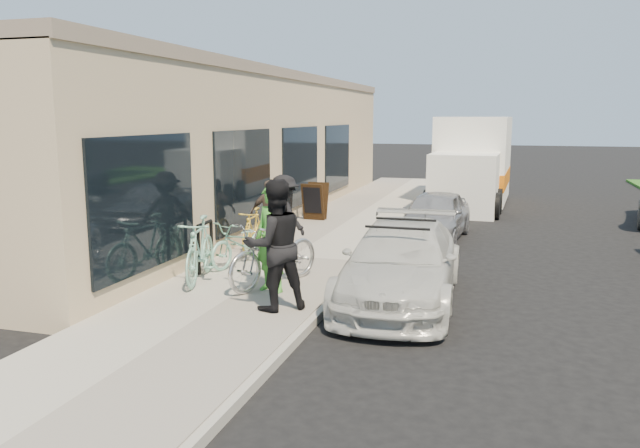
# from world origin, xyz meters

# --- Properties ---
(ground) EXTENTS (120.00, 120.00, 0.00)m
(ground) POSITION_xyz_m (0.00, 0.00, 0.00)
(ground) COLOR black
(ground) RESTS_ON ground
(sidewalk) EXTENTS (3.00, 34.00, 0.15)m
(sidewalk) POSITION_xyz_m (-2.00, 3.00, 0.07)
(sidewalk) COLOR #A19C90
(sidewalk) RESTS_ON ground
(curb) EXTENTS (0.12, 34.00, 0.13)m
(curb) POSITION_xyz_m (-0.45, 3.00, 0.07)
(curb) COLOR #9B978D
(curb) RESTS_ON ground
(storefront) EXTENTS (3.60, 20.00, 4.22)m
(storefront) POSITION_xyz_m (-5.24, 7.99, 2.12)
(storefront) COLOR tan
(storefront) RESTS_ON ground
(bike_rack) EXTENTS (0.10, 0.66, 0.93)m
(bike_rack) POSITION_xyz_m (-3.16, 1.39, 0.71)
(bike_rack) COLOR black
(bike_rack) RESTS_ON sidewalk
(sandwich_board) EXTENTS (0.66, 0.66, 1.01)m
(sandwich_board) POSITION_xyz_m (-2.93, 7.57, 0.67)
(sandwich_board) COLOR #311E0D
(sandwich_board) RESTS_ON sidewalk
(sedan_white) EXTENTS (1.94, 4.44, 1.31)m
(sedan_white) POSITION_xyz_m (0.57, 1.00, 0.64)
(sedan_white) COLOR silver
(sedan_white) RESTS_ON ground
(sedan_silver) EXTENTS (1.68, 3.61, 1.20)m
(sedan_silver) POSITION_xyz_m (0.50, 6.43, 0.60)
(sedan_silver) COLOR #98989D
(sedan_silver) RESTS_ON ground
(moving_truck) EXTENTS (2.51, 6.15, 2.98)m
(moving_truck) POSITION_xyz_m (1.00, 12.94, 1.32)
(moving_truck) COLOR white
(moving_truck) RESTS_ON ground
(tandem_bike) EXTENTS (1.47, 2.22, 1.10)m
(tandem_bike) POSITION_xyz_m (-1.55, 0.80, 0.70)
(tandem_bike) COLOR #BCBCBE
(tandem_bike) RESTS_ON sidewalk
(woman_rider) EXTENTS (0.74, 0.61, 1.75)m
(woman_rider) POSITION_xyz_m (-1.47, 0.46, 1.03)
(woman_rider) COLOR green
(woman_rider) RESTS_ON sidewalk
(man_standing) EXTENTS (1.20, 1.17, 1.95)m
(man_standing) POSITION_xyz_m (-1.08, -0.43, 1.12)
(man_standing) COLOR black
(man_standing) RESTS_ON sidewalk
(cruiser_bike_a) EXTENTS (0.94, 1.93, 1.11)m
(cruiser_bike_a) POSITION_xyz_m (-2.91, 0.72, 0.71)
(cruiser_bike_a) COLOR #81C1AA
(cruiser_bike_a) RESTS_ON sidewalk
(cruiser_bike_b) EXTENTS (1.01, 1.77, 0.88)m
(cruiser_bike_b) POSITION_xyz_m (-2.71, 2.00, 0.59)
(cruiser_bike_b) COLOR #81C1AA
(cruiser_bike_b) RESTS_ON sidewalk
(cruiser_bike_c) EXTENTS (0.57, 1.55, 0.91)m
(cruiser_bike_c) POSITION_xyz_m (-2.96, 3.23, 0.61)
(cruiser_bike_c) COLOR gold
(cruiser_bike_c) RESTS_ON sidewalk
(bystander_a) EXTENTS (1.26, 1.09, 1.69)m
(bystander_a) POSITION_xyz_m (-2.12, 2.82, 1.00)
(bystander_a) COLOR black
(bystander_a) RESTS_ON sidewalk
(bystander_b) EXTENTS (0.88, 0.39, 1.47)m
(bystander_b) POSITION_xyz_m (-2.83, 3.81, 0.89)
(bystander_b) COLOR brown
(bystander_b) RESTS_ON sidewalk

